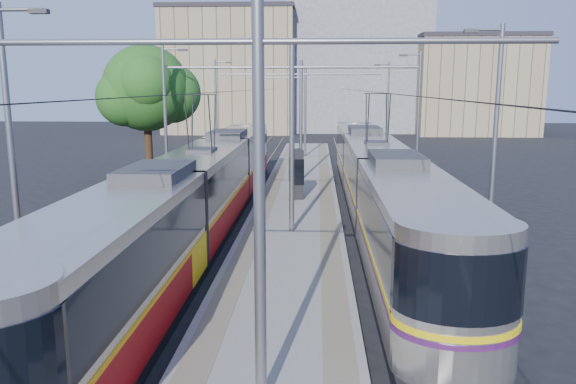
{
  "coord_description": "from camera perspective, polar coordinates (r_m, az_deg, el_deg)",
  "views": [
    {
      "loc": [
        0.93,
        -13.02,
        5.81
      ],
      "look_at": [
        -0.21,
        9.27,
        1.6
      ],
      "focal_mm": 35.0,
      "sensor_mm": 36.0,
      "label": 1
    }
  ],
  "objects": [
    {
      "name": "platform",
      "position": [
        30.56,
        1.13,
        0.01
      ],
      "size": [
        4.0,
        50.0,
        0.3
      ],
      "primitive_type": "cube",
      "color": "gray",
      "rests_on": "ground"
    },
    {
      "name": "tram_right",
      "position": [
        25.52,
        8.9,
        1.64
      ],
      "size": [
        2.43,
        31.62,
        5.5
      ],
      "color": "black",
      "rests_on": "ground"
    },
    {
      "name": "shelter",
      "position": [
        27.95,
        0.85,
        1.97
      ],
      "size": [
        0.81,
        1.18,
        2.44
      ],
      "rotation": [
        0.0,
        0.0,
        0.12
      ],
      "color": "black",
      "rests_on": "platform"
    },
    {
      "name": "tree",
      "position": [
        35.46,
        -13.59,
        10.05
      ],
      "size": [
        5.7,
        5.27,
        8.29
      ],
      "color": "#382314",
      "rests_on": "ground"
    },
    {
      "name": "building_left",
      "position": [
        73.86,
        -5.71,
        12.1
      ],
      "size": [
        16.32,
        12.24,
        15.39
      ],
      "color": "gray",
      "rests_on": "ground"
    },
    {
      "name": "building_right",
      "position": [
        73.53,
        18.26,
        10.26
      ],
      "size": [
        14.28,
        10.2,
        11.87
      ],
      "color": "gray",
      "rests_on": "ground"
    },
    {
      "name": "catenary",
      "position": [
        27.22,
        0.97,
        7.97
      ],
      "size": [
        9.2,
        70.0,
        7.0
      ],
      "color": "slate",
      "rests_on": "platform"
    },
    {
      "name": "track_arrow",
      "position": [
        12.43,
        -19.83,
        -17.82
      ],
      "size": [
        1.2,
        5.0,
        0.01
      ],
      "primitive_type": "cube",
      "color": "silver",
      "rests_on": "ground"
    },
    {
      "name": "building_centre",
      "position": [
        77.23,
        6.86,
        12.6
      ],
      "size": [
        18.36,
        14.28,
        16.97
      ],
      "color": "gray",
      "rests_on": "ground"
    },
    {
      "name": "ground",
      "position": [
        14.29,
        -1.1,
        -13.32
      ],
      "size": [
        160.0,
        160.0,
        0.0
      ],
      "primitive_type": "plane",
      "color": "black",
      "rests_on": "ground"
    },
    {
      "name": "tactile_strip_right",
      "position": [
        30.52,
        3.85,
        0.27
      ],
      "size": [
        0.7,
        50.0,
        0.01
      ],
      "primitive_type": "cube",
      "color": "gray",
      "rests_on": "platform"
    },
    {
      "name": "tram_left",
      "position": [
        22.72,
        -8.63,
        0.15
      ],
      "size": [
        2.43,
        32.25,
        5.5
      ],
      "color": "black",
      "rests_on": "ground"
    },
    {
      "name": "street_lamps",
      "position": [
        34.07,
        1.37,
        7.94
      ],
      "size": [
        15.18,
        38.22,
        8.0
      ],
      "color": "slate",
      "rests_on": "ground"
    },
    {
      "name": "tactile_strip_left",
      "position": [
        30.61,
        -1.58,
        0.32
      ],
      "size": [
        0.7,
        50.0,
        0.01
      ],
      "primitive_type": "cube",
      "color": "gray",
      "rests_on": "platform"
    },
    {
      "name": "rails",
      "position": [
        30.59,
        1.13,
        -0.24
      ],
      "size": [
        8.71,
        70.0,
        0.03
      ],
      "color": "gray",
      "rests_on": "ground"
    }
  ]
}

